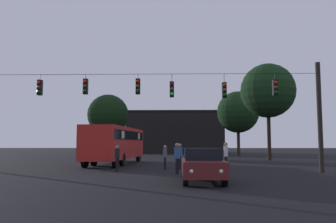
# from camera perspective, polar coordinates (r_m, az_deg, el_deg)

# --- Properties ---
(ground_plane) EXTENTS (168.00, 168.00, 0.00)m
(ground_plane) POSITION_cam_1_polar(r_m,az_deg,el_deg) (29.71, -1.09, -8.67)
(ground_plane) COLOR black
(ground_plane) RESTS_ON ground
(overhead_signal_span) EXTENTS (20.13, 0.44, 6.65)m
(overhead_signal_span) POSITION_cam_1_polar(r_m,az_deg,el_deg) (20.69, -2.16, 0.96)
(overhead_signal_span) COLOR black
(overhead_signal_span) RESTS_ON ground
(city_bus) EXTENTS (3.45, 11.18, 3.00)m
(city_bus) POSITION_cam_1_polar(r_m,az_deg,el_deg) (28.51, -8.74, -5.00)
(city_bus) COLOR #B21E19
(city_bus) RESTS_ON ground
(car_near_right) EXTENTS (1.82, 4.35, 1.52)m
(car_near_right) POSITION_cam_1_polar(r_m,az_deg,el_deg) (15.56, 5.78, -8.82)
(car_near_right) COLOR #511919
(car_near_right) RESTS_ON ground
(pedestrian_crossing_left) EXTENTS (0.35, 0.42, 1.70)m
(pedestrian_crossing_left) POSITION_cam_1_polar(r_m,az_deg,el_deg) (22.99, 2.00, -7.26)
(pedestrian_crossing_left) COLOR black
(pedestrian_crossing_left) RESTS_ON ground
(pedestrian_crossing_center) EXTENTS (0.25, 0.37, 1.60)m
(pedestrian_crossing_center) POSITION_cam_1_polar(r_m,az_deg,el_deg) (21.37, -8.54, -7.53)
(pedestrian_crossing_center) COLOR black
(pedestrian_crossing_center) RESTS_ON ground
(pedestrian_crossing_right) EXTENTS (0.35, 0.42, 1.74)m
(pedestrian_crossing_right) POSITION_cam_1_polar(r_m,az_deg,el_deg) (19.42, 1.54, -7.55)
(pedestrian_crossing_right) COLOR black
(pedestrian_crossing_right) RESTS_ON ground
(pedestrian_near_bus) EXTENTS (0.26, 0.37, 1.79)m
(pedestrian_near_bus) POSITION_cam_1_polar(r_m,az_deg,el_deg) (22.33, 9.72, -7.10)
(pedestrian_near_bus) COLOR black
(pedestrian_near_bus) RESTS_ON ground
(pedestrian_trailing) EXTENTS (0.27, 0.38, 1.60)m
(pedestrian_trailing) POSITION_cam_1_polar(r_m,az_deg,el_deg) (22.64, -0.50, -7.47)
(pedestrian_trailing) COLOR black
(pedestrian_trailing) RESTS_ON ground
(corner_building) EXTENTS (16.09, 10.57, 7.07)m
(corner_building) POSITION_cam_1_polar(r_m,az_deg,el_deg) (60.15, 1.21, -3.58)
(corner_building) COLOR black
(corner_building) RESTS_ON ground
(tree_left_silhouette) EXTENTS (5.61, 5.61, 8.68)m
(tree_left_silhouette) POSITION_cam_1_polar(r_m,az_deg,el_deg) (46.57, 11.68, -0.11)
(tree_left_silhouette) COLOR #2D2116
(tree_left_silhouette) RESTS_ON ground
(tree_behind_building) EXTENTS (5.37, 5.37, 8.09)m
(tree_behind_building) POSITION_cam_1_polar(r_m,az_deg,el_deg) (45.18, -10.04, -0.58)
(tree_behind_building) COLOR black
(tree_behind_building) RESTS_ON ground
(tree_right_far) EXTENTS (5.64, 5.64, 9.97)m
(tree_right_far) POSITION_cam_1_polar(r_m,az_deg,el_deg) (36.74, 16.44, 3.35)
(tree_right_far) COLOR black
(tree_right_far) RESTS_ON ground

